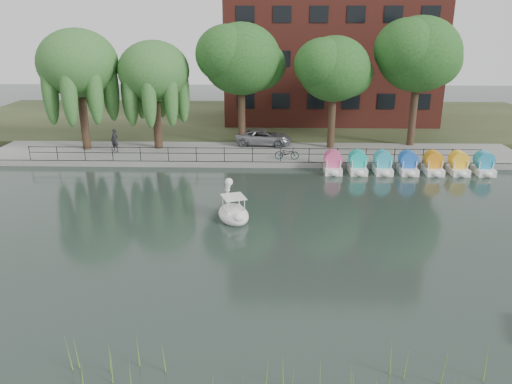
{
  "coord_description": "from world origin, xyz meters",
  "views": [
    {
      "loc": [
        1.18,
        -20.94,
        9.98
      ],
      "look_at": [
        0.5,
        4.0,
        1.3
      ],
      "focal_mm": 35.0,
      "sensor_mm": 36.0,
      "label": 1
    }
  ],
  "objects_px": {
    "bicycle": "(287,153)",
    "pedestrian": "(115,139)",
    "minivan": "(264,136)",
    "swan_boat": "(233,211)"
  },
  "relations": [
    {
      "from": "pedestrian",
      "to": "bicycle",
      "type": "bearing_deg",
      "value": 12.78
    },
    {
      "from": "bicycle",
      "to": "minivan",
      "type": "bearing_deg",
      "value": 22.2
    },
    {
      "from": "minivan",
      "to": "swan_boat",
      "type": "relative_size",
      "value": 1.85
    },
    {
      "from": "minivan",
      "to": "bicycle",
      "type": "distance_m",
      "value": 4.69
    },
    {
      "from": "bicycle",
      "to": "pedestrian",
      "type": "height_order",
      "value": "pedestrian"
    },
    {
      "from": "bicycle",
      "to": "pedestrian",
      "type": "relative_size",
      "value": 0.87
    },
    {
      "from": "minivan",
      "to": "swan_boat",
      "type": "height_order",
      "value": "swan_boat"
    },
    {
      "from": "bicycle",
      "to": "pedestrian",
      "type": "bearing_deg",
      "value": 82.57
    },
    {
      "from": "pedestrian",
      "to": "minivan",
      "type": "bearing_deg",
      "value": 33.4
    },
    {
      "from": "minivan",
      "to": "bicycle",
      "type": "xyz_separation_m",
      "value": [
        1.7,
        -4.36,
        -0.21
      ]
    }
  ]
}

